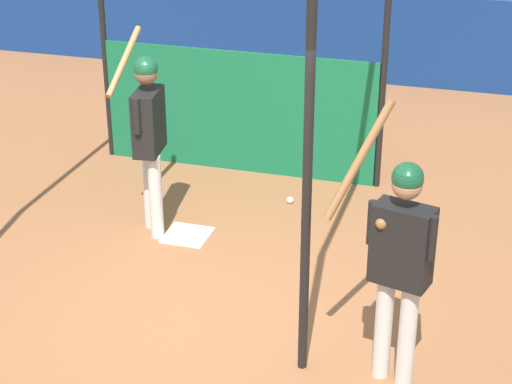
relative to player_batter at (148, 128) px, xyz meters
name	(u,v)px	position (x,y,z in m)	size (l,w,h in m)	color
ground_plane	(187,319)	(0.89, -1.41, -1.10)	(60.00, 60.00, 0.00)	#935B38
outfield_wall	(349,36)	(0.89, 5.49, -0.42)	(24.00, 0.12, 1.36)	navy
batting_cage	(219,82)	(0.35, 1.09, 0.16)	(3.32, 3.56, 2.88)	black
home_plate	(187,235)	(0.36, -0.01, -1.09)	(0.44, 0.44, 0.02)	white
player_batter	(148,128)	(0.00, 0.00, 0.00)	(0.52, 0.87, 1.94)	silver
player_waiting	(400,254)	(2.64, -1.71, -0.03)	(0.80, 0.51, 2.10)	silver
baseball	(290,200)	(1.15, 1.01, -1.06)	(0.07, 0.07, 0.07)	white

